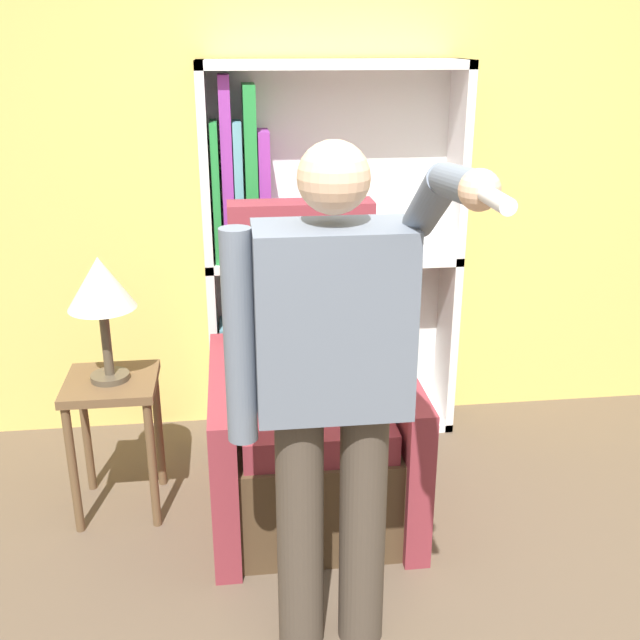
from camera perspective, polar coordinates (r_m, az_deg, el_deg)
wall_back at (r=3.71m, az=2.70°, el=12.80°), size 8.00×0.06×2.80m
bookcase at (r=3.63m, az=-1.49°, el=4.24°), size 1.22×0.28×1.82m
armchair at (r=3.21m, az=-0.83°, el=-7.73°), size 0.82×0.90×1.26m
person_standing at (r=2.21m, az=0.94°, el=-4.88°), size 0.60×0.78×1.66m
side_table at (r=3.23m, az=-15.45°, el=-6.50°), size 0.37×0.37×0.61m
table_lamp at (r=3.03m, az=-16.38°, el=2.35°), size 0.27×0.27×0.52m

